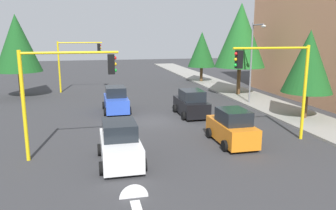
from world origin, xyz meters
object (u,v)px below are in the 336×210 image
tree_roadside_near (309,62)px  car_blue (116,100)px  traffic_signal_near_right (63,82)px  street_lamp_curbside (254,55)px  traffic_signal_far_right (77,56)px  traffic_signal_near_left (277,74)px  tree_roadside_mid (241,35)px  car_orange (232,128)px  tree_opposite_side (17,43)px  car_white (120,144)px  car_black (191,104)px  tree_roadside_far (202,50)px

tree_roadside_near → car_blue: 14.53m
traffic_signal_near_right → street_lamp_curbside: street_lamp_curbside is taller
traffic_signal_far_right → traffic_signal_near_left: 22.97m
tree_roadside_mid → car_orange: (13.84, -6.81, -5.02)m
tree_opposite_side → car_orange: 23.20m
street_lamp_curbside → car_blue: (-0.02, -11.69, -3.45)m
car_orange → street_lamp_curbside: bearing=147.5°
car_blue → car_white: size_ratio=0.98×
car_blue → traffic_signal_near_right: bearing=-18.1°
car_white → traffic_signal_far_right: bearing=-173.3°
tree_roadside_mid → tree_roadside_near: bearing=2.9°
car_white → tree_roadside_near: bearing=111.2°
tree_opposite_side → car_white: tree_opposite_side is taller
street_lamp_curbside → car_blue: bearing=-90.1°
street_lamp_curbside → traffic_signal_near_left: bearing=-20.2°
traffic_signal_far_right → car_orange: bearing=24.0°
traffic_signal_near_left → car_black: (-6.99, -2.74, -2.96)m
street_lamp_curbside → tree_roadside_mid: (-4.39, 0.80, 1.57)m
tree_opposite_side → car_black: bearing=51.7°
tree_roadside_far → tree_roadside_near: bearing=2.9°
tree_roadside_far → car_blue: (14.37, -11.99, -3.26)m
car_white → traffic_signal_near_left: bearing=98.3°
street_lamp_curbside → car_white: (10.90, -12.36, -3.45)m
tree_opposite_side → tree_roadside_mid: bearing=79.2°
car_blue → traffic_signal_far_right: bearing=-163.1°
car_black → car_white: bearing=-36.2°
traffic_signal_near_left → tree_roadside_far: bearing=170.9°
tree_roadside_far → tree_roadside_near: size_ratio=1.00×
traffic_signal_far_right → car_white: bearing=6.7°
street_lamp_curbside → car_orange: 11.72m
car_black → car_white: same height
traffic_signal_near_right → car_orange: size_ratio=1.38×
traffic_signal_far_right → tree_roadside_far: size_ratio=0.84×
tree_opposite_side → street_lamp_curbside: bearing=67.4°
traffic_signal_far_right → tree_opposite_side: tree_opposite_side is taller
traffic_signal_near_right → car_blue: traffic_signal_near_right is taller
traffic_signal_near_right → car_white: traffic_signal_near_right is taller
tree_opposite_side → car_black: tree_opposite_side is taller
tree_opposite_side → car_white: bearing=22.1°
car_orange → traffic_signal_near_left: bearing=86.4°
traffic_signal_near_left → tree_opposite_side: size_ratio=0.69×
traffic_signal_far_right → car_white: size_ratio=1.34×
tree_roadside_far → tree_roadside_near: (20.00, 1.00, -0.01)m
car_blue → car_black: 6.02m
tree_roadside_near → car_white: (5.29, -13.66, -3.25)m
traffic_signal_near_left → tree_roadside_far: (-24.00, 3.84, 0.29)m
traffic_signal_far_right → tree_roadside_far: tree_roadside_far is taller
traffic_signal_near_left → car_white: (1.29, -8.82, -2.96)m
tree_roadside_near → car_orange: (3.84, -7.31, -3.25)m
traffic_signal_far_right → tree_roadside_far: bearing=104.8°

